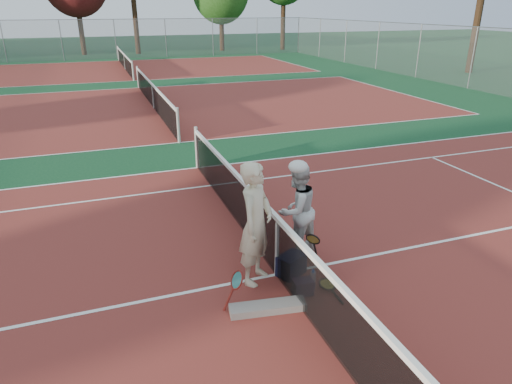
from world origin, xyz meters
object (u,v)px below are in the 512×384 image
player_a (256,224)px  sports_bag_purple (303,287)px  racket_spare (327,285)px  racket_black_held (313,247)px  net_main (277,246)px  water_bottle (313,281)px  player_b (297,210)px  racket_red (237,289)px  sports_bag_navy (291,265)px

player_a → sports_bag_purple: bearing=-95.5°
racket_spare → racket_black_held: bearing=-10.7°
net_main → water_bottle: (0.36, -0.55, -0.36)m
net_main → water_bottle: size_ratio=36.60×
player_a → net_main: bearing=-45.5°
racket_spare → sports_bag_purple: (-0.42, -0.02, 0.08)m
player_b → sports_bag_purple: 1.41m
racket_red → sports_bag_navy: 1.16m
player_a → sports_bag_purple: player_a is taller
player_a → racket_red: size_ratio=3.52×
racket_black_held → racket_spare: racket_black_held is taller
net_main → player_b: (0.58, 0.56, 0.29)m
sports_bag_purple → racket_spare: bearing=3.0°
player_a → racket_black_held: size_ratio=3.65×
player_b → player_a: bearing=9.4°
net_main → sports_bag_navy: bearing=-15.1°
racket_black_held → sports_bag_purple: racket_black_held is taller
player_a → racket_black_held: bearing=-35.8°
sports_bag_purple → racket_black_held: bearing=55.5°
racket_black_held → racket_red: bearing=-20.6°
player_b → sports_bag_navy: player_b is taller
net_main → racket_black_held: net_main is taller
player_a → racket_spare: player_a is taller
player_b → racket_black_held: (0.14, -0.37, -0.54)m
sports_bag_purple → player_a: bearing=130.7°
net_main → racket_red: bearing=-146.4°
sports_bag_navy → player_b: bearing=60.1°
sports_bag_navy → water_bottle: sports_bag_navy is taller
net_main → player_a: (-0.35, -0.00, 0.45)m
racket_spare → net_main: bearing=43.9°
net_main → racket_spare: bearing=-45.0°
racket_red → racket_spare: size_ratio=0.91×
racket_red → sports_bag_navy: bearing=11.3°
racket_spare → sports_bag_purple: bearing=91.9°
sports_bag_navy → net_main: bearing=164.9°
sports_bag_purple → water_bottle: water_bottle is taller
player_a → racket_red: player_a is taller
net_main → racket_spare: 0.95m
net_main → sports_bag_navy: (0.22, -0.06, -0.34)m
racket_black_held → sports_bag_navy: bearing=-19.4°
racket_black_held → racket_spare: (-0.13, -0.78, -0.22)m
racket_black_held → racket_spare: size_ratio=0.88×
water_bottle → racket_black_held: bearing=64.1°
player_a → water_bottle: player_a is taller
player_a → player_b: player_a is taller
racket_spare → water_bottle: water_bottle is taller
racket_red → racket_spare: (1.41, -0.04, -0.23)m
net_main → sports_bag_purple: bearing=-74.5°
net_main → player_b: size_ratio=6.86×
player_a → racket_spare: (0.94, -0.58, -0.92)m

